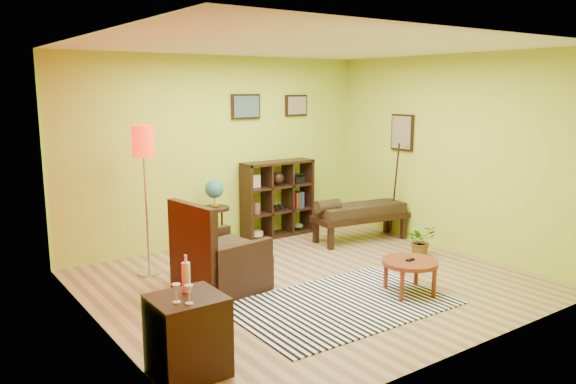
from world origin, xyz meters
TOP-DOWN VIEW (x-y plane):
  - ground at (0.00, 0.00)m, footprint 5.00×5.00m
  - room_shell at (-0.09, 0.01)m, footprint 5.04×4.54m
  - zebra_rug at (-0.18, -0.79)m, footprint 2.40×1.55m
  - coffee_table at (0.68, -0.97)m, footprint 0.64×0.64m
  - armchair at (-1.06, 0.41)m, footprint 1.00×1.00m
  - side_cabinet at (-2.20, -1.20)m, footprint 0.57×0.52m
  - floor_lamp at (-1.51, 1.41)m, footprint 0.28×0.28m
  - globe_table at (-0.30, 1.88)m, footprint 0.43×0.43m
  - cube_shelf at (0.91, 2.03)m, footprint 1.20×0.35m
  - bench at (1.73, 1.05)m, footprint 1.57×0.75m
  - potted_plant at (1.92, -0.04)m, footprint 0.50×0.53m

SIDE VIEW (x-z plane):
  - ground at x=0.00m, z-range 0.00..0.00m
  - zebra_rug at x=-0.18m, z-range 0.00..0.01m
  - potted_plant at x=1.92m, z-range 0.00..0.34m
  - armchair at x=-1.06m, z-range -0.21..0.86m
  - coffee_table at x=0.68m, z-range 0.13..0.54m
  - side_cabinet at x=-2.20m, z-range -0.15..0.84m
  - bench at x=1.73m, z-range 0.10..0.80m
  - cube_shelf at x=0.91m, z-range 0.00..1.20m
  - globe_table at x=-0.30m, z-range 0.27..1.31m
  - floor_lamp at x=-1.51m, z-range 0.58..2.47m
  - room_shell at x=-0.09m, z-range 0.39..3.21m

